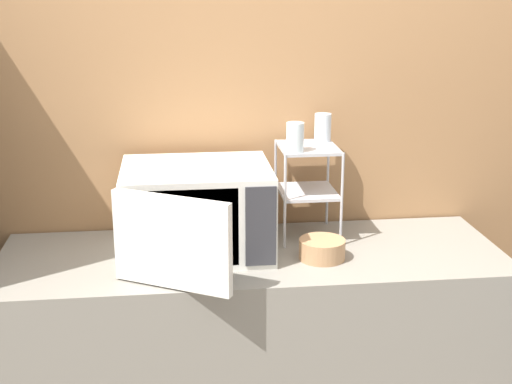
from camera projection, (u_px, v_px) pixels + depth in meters
name	position (u px, v px, depth m)	size (l,w,h in m)	color
wall_back	(242.00, 128.00, 2.81)	(8.00, 0.06, 2.60)	#9E7047
counter	(252.00, 364.00, 2.72)	(1.83, 0.62, 0.91)	gray
microwave	(196.00, 211.00, 2.55)	(0.54, 0.65, 0.32)	silver
dish_rack	(308.00, 172.00, 2.69)	(0.22, 0.25, 0.36)	#B2B2B7
glass_front_left	(295.00, 137.00, 2.56)	(0.06, 0.06, 0.11)	silver
glass_back_right	(323.00, 127.00, 2.73)	(0.06, 0.06, 0.11)	silver
bowl	(322.00, 249.00, 2.53)	(0.16, 0.16, 0.07)	#AD7F56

